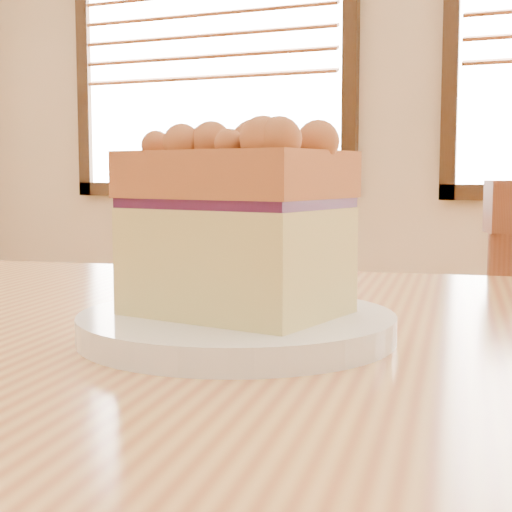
# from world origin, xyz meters

# --- Properties ---
(window_left) EXTENTS (1.76, 0.10, 1.96)m
(window_left) POSITION_xyz_m (-1.90, 3.97, 1.81)
(window_left) COLOR white
(window_left) RESTS_ON room_shell
(plate) EXTENTS (0.20, 0.20, 0.02)m
(plate) POSITION_xyz_m (-0.04, 0.36, 0.76)
(plate) COLOR white
(plate) RESTS_ON cafe_table_main
(cake_slice) EXTENTS (0.14, 0.11, 0.12)m
(cake_slice) POSITION_xyz_m (-0.04, 0.36, 0.82)
(cake_slice) COLOR #D2C376
(cake_slice) RESTS_ON plate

